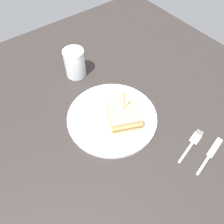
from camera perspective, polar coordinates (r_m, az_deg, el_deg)
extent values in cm
cube|color=#2D2826|center=(67.98, 0.00, -2.08)|extent=(110.66, 110.66, 2.00)
cylinder|color=white|center=(66.73, 0.00, -1.32)|extent=(26.05, 26.05, 1.06)
cube|color=tan|center=(65.14, 2.80, -1.56)|extent=(11.31, 11.75, 1.32)
cube|color=#478438|center=(64.45, 2.83, -1.11)|extent=(11.31, 11.75, 0.40)
cube|color=red|center=(64.09, 2.85, -0.88)|extent=(11.31, 11.75, 0.50)
cube|color=#F4D666|center=(63.38, 2.88, -0.40)|extent=(11.31, 11.75, 1.27)
cube|color=tan|center=(62.35, 2.92, 0.32)|extent=(11.31, 11.75, 1.32)
cylinder|color=tan|center=(59.82, 3.05, 2.22)|extent=(0.30, 0.30, 6.48)
sphere|color=orange|center=(57.37, 3.19, 4.28)|extent=(0.70, 0.70, 0.70)
cylinder|color=silver|center=(78.35, -9.10, 11.12)|extent=(5.92, 5.92, 6.67)
cylinder|color=white|center=(77.42, -9.23, 11.92)|extent=(6.73, 6.73, 9.56)
cube|color=silver|center=(64.19, 17.90, -9.48)|extent=(7.51, 2.40, 0.35)
cube|color=silver|center=(67.34, 20.09, -6.08)|extent=(4.02, 3.00, 0.35)
cube|color=silver|center=(68.63, 21.43, -5.14)|extent=(1.98, 0.65, 0.35)
cube|color=silver|center=(68.65, 21.07, -4.93)|extent=(1.98, 0.65, 0.35)
cube|color=silver|center=(68.67, 20.71, -4.72)|extent=(1.98, 0.65, 0.35)
cube|color=silver|center=(68.69, 20.35, -4.51)|extent=(1.98, 0.65, 0.35)
cube|color=silver|center=(64.34, 22.05, -11.64)|extent=(8.19, 2.39, 0.35)
cube|color=silver|center=(67.71, 24.22, -7.98)|extent=(7.16, 3.00, 0.24)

